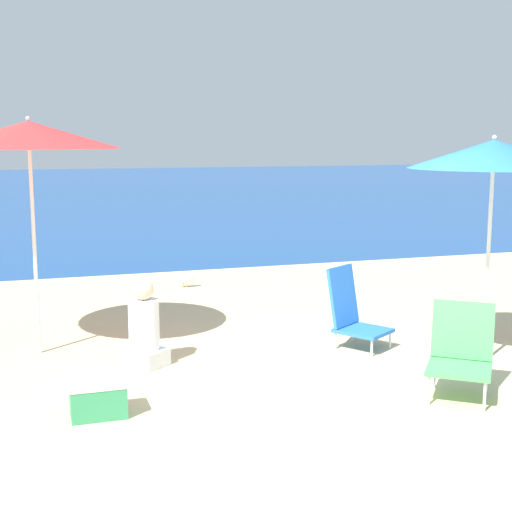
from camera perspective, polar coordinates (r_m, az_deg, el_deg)
name	(u,v)px	position (r m, az deg, el deg)	size (l,w,h in m)	color
ground_plane	(344,407)	(5.79, 7.08, -11.93)	(60.00, 60.00, 0.00)	#D1BA89
sea_water	(83,188)	(31.19, -13.64, 5.28)	(60.00, 40.00, 0.01)	#19478C
beach_umbrella_blue	(494,154)	(6.83, 18.47, 7.71)	(1.54, 1.54, 2.13)	white
beach_umbrella_red	(29,135)	(7.14, -17.73, 9.20)	(1.73, 1.73, 2.30)	white
beach_chair_green	(461,350)	(6.14, 16.07, -7.25)	(0.73, 0.74, 0.76)	silver
beach_chair_blue	(352,312)	(7.31, 7.70, -4.44)	(0.67, 0.71, 0.82)	silver
person_seated_near	(144,330)	(6.73, -8.94, -5.87)	(0.48, 0.49, 0.83)	silver
cooler_box	(98,397)	(5.66, -12.53, -10.96)	(0.43, 0.28, 0.30)	#338C59
seagull	(186,278)	(10.18, -5.64, -1.76)	(0.27, 0.11, 0.23)	gold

